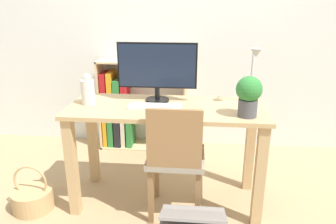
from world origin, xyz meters
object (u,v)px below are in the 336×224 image
object	(u,v)px
vase	(88,91)
basket	(33,198)
chair	(175,156)
monitor	(157,68)
keyboard	(155,107)
potted_plant	(249,94)
bookshelf	(127,109)
desk_lamp	(253,71)

from	to	relation	value
vase	basket	size ratio (longest dim) A/B	0.63
chair	monitor	bearing A→B (deg)	108.77
keyboard	chair	world-z (taller)	chair
monitor	keyboard	xyz separation A→B (m)	(0.00, -0.17, -0.24)
vase	chair	bearing A→B (deg)	-16.43
monitor	basket	xyz separation A→B (m)	(-0.91, -0.35, -0.94)
potted_plant	chair	xyz separation A→B (m)	(-0.47, -0.03, -0.45)
keyboard	chair	xyz separation A→B (m)	(0.16, -0.15, -0.31)
bookshelf	potted_plant	bearing A→B (deg)	-46.61
basket	monitor	bearing A→B (deg)	20.96
vase	desk_lamp	xyz separation A→B (m)	(1.18, 0.09, 0.15)
desk_lamp	basket	bearing A→B (deg)	-168.76
keyboard	bookshelf	distance (m)	1.16
monitor	bookshelf	distance (m)	1.12
basket	chair	bearing A→B (deg)	1.62
monitor	potted_plant	distance (m)	0.70
desk_lamp	basket	size ratio (longest dim) A/B	1.14
basket	bookshelf	bearing A→B (deg)	68.26
monitor	vase	bearing A→B (deg)	-165.74
keyboard	bookshelf	bearing A→B (deg)	113.49
potted_plant	desk_lamp	bearing A→B (deg)	77.03
monitor	desk_lamp	bearing A→B (deg)	-2.54
monitor	desk_lamp	xyz separation A→B (m)	(0.69, -0.03, -0.00)
vase	basket	bearing A→B (deg)	-151.88
desk_lamp	monitor	bearing A→B (deg)	177.46
keyboard	chair	bearing A→B (deg)	-43.07
vase	basket	distance (m)	0.92
chair	basket	size ratio (longest dim) A/B	2.39
chair	desk_lamp	bearing A→B (deg)	20.24
monitor	basket	world-z (taller)	monitor
vase	monitor	bearing A→B (deg)	14.26
potted_plant	bookshelf	size ratio (longest dim) A/B	0.29
monitor	chair	distance (m)	0.66
chair	vase	bearing A→B (deg)	155.16
desk_lamp	chair	distance (m)	0.81
keyboard	chair	size ratio (longest dim) A/B	0.44
keyboard	potted_plant	size ratio (longest dim) A/B	1.42
keyboard	bookshelf	world-z (taller)	bookshelf
monitor	desk_lamp	world-z (taller)	monitor
monitor	basket	size ratio (longest dim) A/B	1.63
desk_lamp	chair	xyz separation A→B (m)	(-0.52, -0.29, -0.55)
desk_lamp	bookshelf	bearing A→B (deg)	142.21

